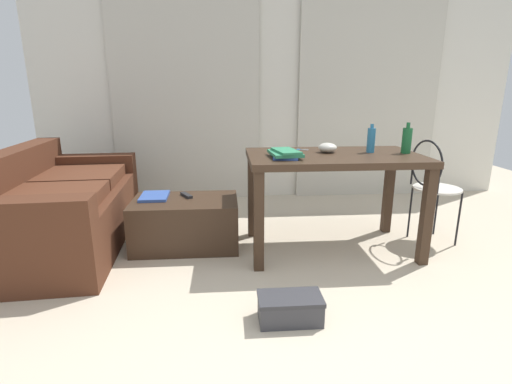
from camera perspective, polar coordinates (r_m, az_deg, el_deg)
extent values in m
plane|color=beige|center=(2.82, 8.57, -11.26)|extent=(7.73, 7.73, 0.00)
cube|color=silver|center=(4.50, 3.32, 15.30)|extent=(5.40, 0.10, 2.51)
cube|color=beige|center=(4.40, -10.41, 13.48)|extent=(1.62, 0.03, 2.27)
cube|color=beige|center=(4.68, 16.45, 13.21)|extent=(1.62, 0.03, 2.27)
cube|color=#4C2819|center=(3.48, -26.69, -3.66)|extent=(1.02, 1.82, 0.44)
cube|color=#4C2819|center=(3.52, -32.90, 2.32)|extent=(0.32, 1.77, 0.34)
cube|color=#4C2819|center=(4.13, -23.95, 3.87)|extent=(0.92, 0.26, 0.18)
cube|color=#4C2819|center=(2.70, -32.43, -2.72)|extent=(0.92, 0.26, 0.18)
cube|color=#552D1C|center=(3.71, -24.88, 2.01)|extent=(0.71, 0.69, 0.10)
cube|color=#552D1C|center=(3.08, -28.29, -0.88)|extent=(0.71, 0.69, 0.10)
cube|color=#382619|center=(3.16, -10.43, -4.52)|extent=(0.84, 0.53, 0.39)
cube|color=#382619|center=(2.97, 11.58, 5.09)|extent=(1.31, 0.76, 0.05)
cube|color=#382619|center=(2.64, 0.41, -4.49)|extent=(0.07, 0.07, 0.72)
cube|color=#382619|center=(2.99, 24.13, -3.47)|extent=(0.07, 0.07, 0.72)
cube|color=#382619|center=(3.27, -0.60, -0.58)|extent=(0.07, 0.07, 0.72)
cube|color=#382619|center=(3.56, 19.16, -0.13)|extent=(0.07, 0.07, 0.72)
cylinder|color=silver|center=(3.45, 25.43, 0.47)|extent=(0.38, 0.38, 0.02)
cylinder|color=black|center=(3.50, 28.02, -3.63)|extent=(0.02, 0.02, 0.45)
cylinder|color=black|center=(3.69, 25.33, -2.40)|extent=(0.02, 0.02, 0.45)
cylinder|color=black|center=(3.33, 24.63, -4.10)|extent=(0.02, 0.02, 0.45)
cylinder|color=black|center=(3.53, 22.01, -2.78)|extent=(0.02, 0.02, 0.45)
torus|color=black|center=(3.32, 24.09, 3.93)|extent=(0.08, 0.37, 0.37)
cylinder|color=black|center=(3.22, 25.62, 1.54)|extent=(0.02, 0.02, 0.21)
cylinder|color=black|center=(3.47, 22.30, 2.79)|extent=(0.02, 0.02, 0.21)
cylinder|color=teal|center=(3.10, 16.81, 7.39)|extent=(0.06, 0.06, 0.19)
cylinder|color=teal|center=(3.09, 16.97, 9.39)|extent=(0.03, 0.03, 0.03)
cylinder|color=#195B2D|center=(3.15, 21.59, 7.14)|extent=(0.07, 0.07, 0.19)
cylinder|color=#195B2D|center=(3.14, 21.80, 9.25)|extent=(0.03, 0.03, 0.04)
ellipsoid|color=beige|center=(3.03, 10.64, 6.53)|extent=(0.14, 0.14, 0.07)
cube|color=#33519E|center=(2.77, 4.37, 5.35)|extent=(0.21, 0.28, 0.02)
cube|color=#2D7F56|center=(2.77, 4.37, 5.79)|extent=(0.23, 0.31, 0.02)
cube|color=#2D7F56|center=(2.75, 4.51, 6.14)|extent=(0.20, 0.30, 0.02)
cube|color=#9EA0A5|center=(3.13, 7.27, 6.32)|extent=(0.07, 0.02, 0.00)
torus|color=#3372B2|center=(3.13, 6.32, 6.33)|extent=(0.03, 0.03, 0.00)
cube|color=#9EA0A5|center=(3.12, 7.22, 6.27)|extent=(0.06, 0.05, 0.00)
torus|color=#3372B2|center=(3.14, 6.35, 6.36)|extent=(0.03, 0.03, 0.00)
cube|color=#232326|center=(3.18, -10.36, -0.48)|extent=(0.11, 0.16, 0.02)
cube|color=#33519E|center=(3.21, -14.92, -0.61)|extent=(0.22, 0.30, 0.02)
cube|color=#38383D|center=(2.22, 5.09, -17.19)|extent=(0.34, 0.19, 0.13)
cube|color=#313135|center=(2.18, 5.14, -15.53)|extent=(0.35, 0.20, 0.02)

